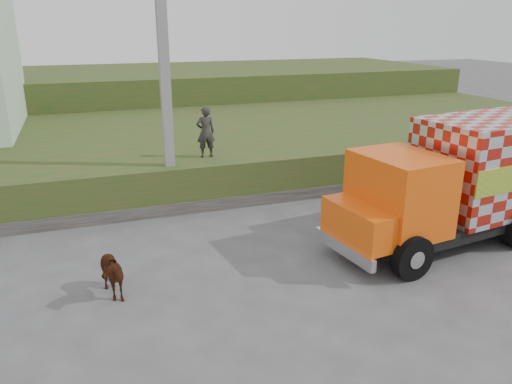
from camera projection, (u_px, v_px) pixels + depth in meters
name	position (u px, v px, depth m)	size (l,w,h in m)	color
ground	(245.00, 265.00, 12.64)	(120.00, 120.00, 0.00)	#474749
embankment	(172.00, 148.00, 21.33)	(40.00, 12.00, 1.50)	#254D19
embankment_far	(137.00, 94.00, 31.80)	(40.00, 12.00, 3.00)	#254D19
retaining_strip	(143.00, 211.00, 15.70)	(16.00, 0.50, 0.40)	#595651
utility_pole	(165.00, 84.00, 15.12)	(1.20, 0.30, 8.00)	gray
cargo_truck	(470.00, 179.00, 13.72)	(7.83, 3.47, 3.38)	black
cow	(107.00, 273.00, 11.06)	(0.61, 1.34, 1.13)	black
pedestrian	(206.00, 132.00, 16.69)	(0.63, 0.41, 1.72)	#2D2B28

